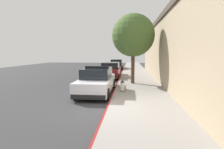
# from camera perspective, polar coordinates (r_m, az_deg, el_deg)

# --- Properties ---
(ground_plane) EXTENTS (34.05, 60.00, 0.20)m
(ground_plane) POSITION_cam_1_polar(r_m,az_deg,el_deg) (18.38, -11.10, -1.36)
(ground_plane) COLOR #353538
(sidewalk_pavement) EXTENTS (3.19, 60.00, 0.15)m
(sidewalk_pavement) POSITION_cam_1_polar(r_m,az_deg,el_deg) (17.58, 7.95, -1.10)
(sidewalk_pavement) COLOR gray
(sidewalk_pavement) RESTS_ON ground
(curb_painted_edge) EXTENTS (0.08, 60.00, 0.15)m
(curb_painted_edge) POSITION_cam_1_polar(r_m,az_deg,el_deg) (17.60, 2.62, -1.03)
(curb_painted_edge) COLOR maroon
(curb_painted_edge) RESTS_ON ground
(storefront_building) EXTENTS (8.07, 23.74, 5.34)m
(storefront_building) POSITION_cam_1_polar(r_m,az_deg,el_deg) (16.66, 27.81, 6.74)
(storefront_building) COLOR tan
(storefront_building) RESTS_ON ground
(police_cruiser) EXTENTS (1.94, 4.84, 1.68)m
(police_cruiser) POSITION_cam_1_polar(r_m,az_deg,el_deg) (11.10, -4.89, -2.15)
(police_cruiser) COLOR white
(police_cruiser) RESTS_ON ground
(parked_car_silver_ahead) EXTENTS (1.94, 4.84, 1.56)m
(parked_car_silver_ahead) POSITION_cam_1_polar(r_m,az_deg,el_deg) (18.20, -0.42, 1.34)
(parked_car_silver_ahead) COLOR maroon
(parked_car_silver_ahead) RESTS_ON ground
(parked_car_dark_far) EXTENTS (1.94, 4.84, 1.56)m
(parked_car_dark_far) POSITION_cam_1_polar(r_m,az_deg,el_deg) (27.90, 1.49, 3.23)
(parked_car_dark_far) COLOR black
(parked_car_dark_far) RESTS_ON ground
(fire_hydrant) EXTENTS (0.44, 0.40, 0.76)m
(fire_hydrant) POSITION_cam_1_polar(r_m,az_deg,el_deg) (10.86, 3.39, -3.65)
(fire_hydrant) COLOR #4C4C51
(fire_hydrant) RESTS_ON sidewalk_pavement
(street_tree) EXTENTS (3.26, 3.26, 5.33)m
(street_tree) POSITION_cam_1_polar(r_m,az_deg,el_deg) (13.87, 6.87, 12.40)
(street_tree) COLOR brown
(street_tree) RESTS_ON sidewalk_pavement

